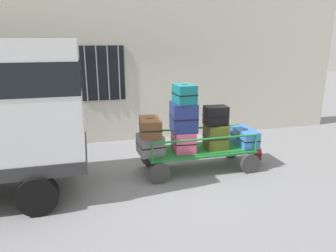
% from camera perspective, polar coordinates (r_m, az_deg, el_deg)
% --- Properties ---
extents(ground_plane, '(40.00, 40.00, 0.00)m').
position_cam_1_polar(ground_plane, '(7.30, 1.59, -8.11)').
color(ground_plane, gray).
extents(building_wall, '(12.00, 0.38, 5.00)m').
position_cam_1_polar(building_wall, '(9.30, -3.08, 12.93)').
color(building_wall, beige).
rests_on(building_wall, ground).
extents(luggage_cart, '(2.53, 1.03, 0.50)m').
position_cam_1_polar(luggage_cart, '(7.25, 5.69, -4.93)').
color(luggage_cart, '#1E722D').
rests_on(luggage_cart, ground).
extents(cart_railing, '(2.41, 0.89, 0.40)m').
position_cam_1_polar(cart_railing, '(7.11, 5.78, -1.68)').
color(cart_railing, '#1E722D').
rests_on(cart_railing, luggage_cart).
extents(suitcase_left_bottom, '(0.56, 0.63, 0.43)m').
position_cam_1_polar(suitcase_left_bottom, '(6.84, -3.26, -3.37)').
color(suitcase_left_bottom, slate).
rests_on(suitcase_left_bottom, luggage_cart).
extents(suitcase_left_middle, '(0.50, 0.76, 0.38)m').
position_cam_1_polar(suitcase_left_middle, '(6.70, -3.27, -0.17)').
color(suitcase_left_middle, brown).
rests_on(suitcase_left_middle, suitcase_left_bottom).
extents(suitcase_midleft_bottom, '(0.50, 0.66, 0.47)m').
position_cam_1_polar(suitcase_midleft_bottom, '(7.04, 2.80, -2.66)').
color(suitcase_midleft_bottom, '#CC4C72').
rests_on(suitcase_midleft_bottom, luggage_cart).
extents(suitcase_midleft_middle, '(0.59, 0.66, 0.63)m').
position_cam_1_polar(suitcase_midleft_middle, '(6.90, 2.83, 1.68)').
color(suitcase_midleft_middle, navy).
rests_on(suitcase_midleft_middle, suitcase_midleft_bottom).
extents(suitcase_midleft_top, '(0.45, 0.54, 0.41)m').
position_cam_1_polar(suitcase_midleft_top, '(6.74, 3.01, 5.85)').
color(suitcase_midleft_top, '#0F5960').
rests_on(suitcase_midleft_top, suitcase_midleft_middle).
extents(suitcase_center_bottom, '(0.48, 0.48, 0.55)m').
position_cam_1_polar(suitcase_center_bottom, '(7.25, 8.64, -1.92)').
color(suitcase_center_bottom, '#4C5119').
rests_on(suitcase_center_bottom, luggage_cart).
extents(suitcase_center_middle, '(0.52, 0.38, 0.43)m').
position_cam_1_polar(suitcase_center_middle, '(7.15, 8.67, 1.92)').
color(suitcase_center_middle, black).
rests_on(suitcase_center_middle, suitcase_center_bottom).
extents(suitcase_midright_bottom, '(0.40, 0.81, 0.39)m').
position_cam_1_polar(suitcase_midright_bottom, '(7.64, 13.74, -1.93)').
color(suitcase_midright_bottom, '#3372C6').
rests_on(suitcase_midright_bottom, luggage_cart).
extents(backpack, '(0.27, 0.22, 0.44)m').
position_cam_1_polar(backpack, '(7.95, 15.79, -5.00)').
color(backpack, maroon).
rests_on(backpack, ground).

